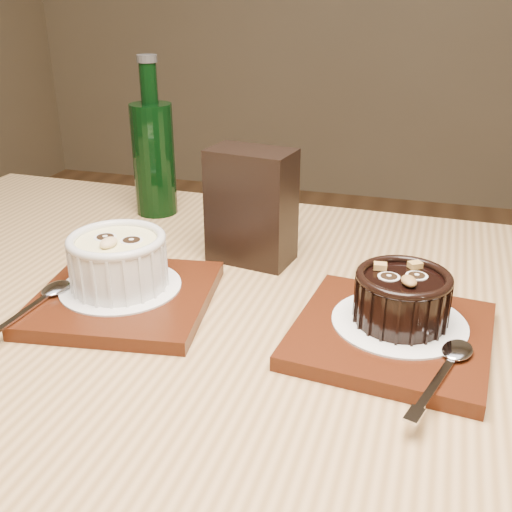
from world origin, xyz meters
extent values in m
cube|color=#9E7645|center=(0.09, -0.25, 0.73)|extent=(1.22, 0.83, 0.04)
cylinder|color=#9E7645|center=(-0.45, 0.11, 0.35)|extent=(0.06, 0.06, 0.71)
cube|color=#481C0C|center=(-0.06, -0.23, 0.76)|extent=(0.20, 0.20, 0.01)
cylinder|color=white|center=(-0.07, -0.22, 0.77)|extent=(0.13, 0.13, 0.00)
cylinder|color=silver|center=(-0.07, -0.22, 0.79)|extent=(0.10, 0.10, 0.05)
cylinder|color=#F4EC95|center=(-0.07, -0.22, 0.82)|extent=(0.08, 0.08, 0.00)
torus|color=silver|center=(-0.07, -0.22, 0.82)|extent=(0.10, 0.10, 0.01)
cylinder|color=black|center=(-0.08, -0.22, 0.82)|extent=(0.02, 0.02, 0.00)
cylinder|color=black|center=(-0.05, -0.22, 0.82)|extent=(0.02, 0.02, 0.00)
ellipsoid|color=#DAB77F|center=(-0.07, -0.24, 0.82)|extent=(0.02, 0.02, 0.01)
cube|color=#481C0C|center=(0.22, -0.23, 0.76)|extent=(0.20, 0.20, 0.01)
cylinder|color=white|center=(0.23, -0.21, 0.77)|extent=(0.13, 0.13, 0.00)
cylinder|color=black|center=(0.23, -0.21, 0.79)|extent=(0.09, 0.09, 0.04)
cylinder|color=black|center=(0.23, -0.21, 0.81)|extent=(0.07, 0.07, 0.00)
torus|color=black|center=(0.23, -0.21, 0.81)|extent=(0.09, 0.09, 0.01)
cylinder|color=black|center=(0.21, -0.22, 0.81)|extent=(0.02, 0.02, 0.00)
cylinder|color=black|center=(0.24, -0.21, 0.81)|extent=(0.02, 0.02, 0.00)
ellipsoid|color=brown|center=(0.23, -0.23, 0.82)|extent=(0.02, 0.02, 0.01)
cube|color=olive|center=(0.20, -0.20, 0.82)|extent=(0.01, 0.01, 0.01)
cube|color=olive|center=(0.23, -0.19, 0.82)|extent=(0.02, 0.02, 0.01)
cube|color=black|center=(0.04, -0.08, 0.82)|extent=(0.11, 0.08, 0.14)
cylinder|color=black|center=(-0.15, 0.05, 0.83)|extent=(0.06, 0.06, 0.16)
cylinder|color=black|center=(-0.15, 0.05, 0.94)|extent=(0.02, 0.02, 0.06)
cylinder|color=#333333|center=(-0.15, 0.05, 0.97)|extent=(0.03, 0.03, 0.01)
camera|label=1|loc=(0.24, -0.74, 1.06)|focal=42.00mm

